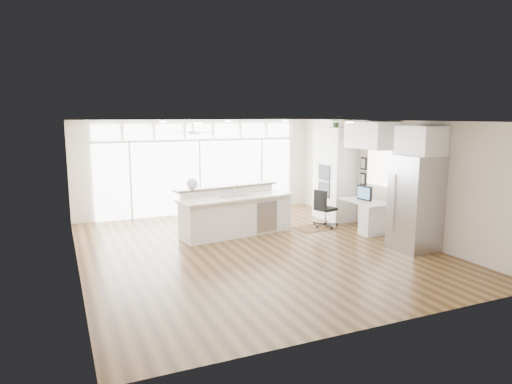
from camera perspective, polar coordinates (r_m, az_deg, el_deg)
name	(u,v)px	position (r m, az deg, el deg)	size (l,w,h in m)	color
floor	(254,249)	(9.81, -0.23, -7.18)	(7.00, 8.00, 0.02)	#3D2712
ceiling	(254,121)	(9.39, -0.24, 8.86)	(7.00, 8.00, 0.02)	white
wall_back	(199,167)	(13.24, -7.16, 3.12)	(7.00, 0.04, 2.70)	beige
wall_front	(377,230)	(6.12, 14.94, -4.59)	(7.00, 0.04, 2.70)	beige
wall_left	(74,199)	(8.74, -21.78, -0.77)	(0.04, 8.00, 2.70)	beige
wall_right	(388,177)	(11.35, 16.21, 1.76)	(0.04, 8.00, 2.70)	beige
glass_wall	(200,178)	(13.22, -7.06, 1.80)	(5.80, 0.06, 2.08)	white
transom_row	(199,131)	(13.11, -7.18, 7.58)	(5.90, 0.06, 0.40)	white
desk_window	(379,168)	(11.53, 15.15, 2.93)	(0.04, 0.85, 0.85)	white
ceiling_fan	(193,129)	(11.87, -7.93, 7.85)	(1.16, 1.16, 0.32)	white
recessed_lights	(250,122)	(9.58, -0.72, 8.76)	(3.40, 3.00, 0.02)	white
oven_cabinet	(334,174)	(12.60, 9.78, 2.28)	(0.64, 1.20, 2.50)	white
desk_nook	(366,216)	(11.51, 13.61, -2.92)	(0.72, 1.30, 0.76)	white
upper_cabinets	(371,135)	(11.29, 14.17, 6.91)	(0.64, 1.30, 0.64)	white
refrigerator	(415,203)	(10.15, 19.29, -1.28)	(0.76, 0.90, 2.00)	#AAAAAF
fridge_cabinet	(421,141)	(10.04, 19.95, 6.06)	(0.64, 0.90, 0.60)	white
framed_photos	(363,171)	(12.03, 13.27, 2.55)	(0.06, 0.22, 0.80)	black
kitchen_island	(237,211)	(10.84, -2.43, -2.45)	(2.83, 1.07, 1.13)	white
rug	(314,228)	(11.66, 7.29, -4.46)	(0.98, 0.71, 0.01)	#372111
office_chair	(326,208)	(11.72, 8.69, -2.05)	(0.50, 0.46, 0.96)	black
fishbowl	(192,184)	(10.63, -7.97, 1.04)	(0.26, 0.26, 0.26)	silver
monitor	(364,193)	(11.36, 13.40, -0.12)	(0.08, 0.47, 0.39)	black
keyboard	(358,201)	(11.29, 12.68, -1.13)	(0.11, 0.30, 0.01)	silver
potted_plant	(336,123)	(12.50, 9.96, 8.51)	(0.27, 0.30, 0.23)	#345624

